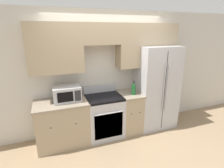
{
  "coord_description": "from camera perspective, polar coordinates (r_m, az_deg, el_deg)",
  "views": [
    {
      "loc": [
        -1.18,
        -2.9,
        2.19
      ],
      "look_at": [
        0.0,
        0.31,
        1.14
      ],
      "focal_mm": 28.0,
      "sensor_mm": 36.0,
      "label": 1
    }
  ],
  "objects": [
    {
      "name": "lower_cabinets_left",
      "position": [
        3.65,
        -15.79,
        -12.15
      ],
      "size": [
        1.0,
        0.64,
        0.89
      ],
      "color": "tan",
      "rests_on": "ground_plane"
    },
    {
      "name": "microwave",
      "position": [
        3.46,
        -14.55,
        -2.98
      ],
      "size": [
        0.51,
        0.4,
        0.29
      ],
      "color": "#B7B7BC",
      "rests_on": "lower_cabinets_left"
    },
    {
      "name": "wall_back",
      "position": [
        3.74,
        -1.31,
        7.01
      ],
      "size": [
        8.0,
        0.39,
        2.6
      ],
      "color": "beige",
      "rests_on": "ground_plane"
    },
    {
      "name": "bottle",
      "position": [
        3.7,
        7.05,
        -1.77
      ],
      "size": [
        0.09,
        0.09,
        0.29
      ],
      "color": "#195928",
      "rests_on": "lower_cabinets_right"
    },
    {
      "name": "refrigerator",
      "position": [
        4.15,
        13.84,
        -1.0
      ],
      "size": [
        0.9,
        0.75,
        1.88
      ],
      "color": "#B7B7BC",
      "rests_on": "ground_plane"
    },
    {
      "name": "ground_plane",
      "position": [
        3.82,
        1.68,
        -17.95
      ],
      "size": [
        12.0,
        12.0,
        0.0
      ],
      "primitive_type": "plane",
      "color": "#937A5B"
    },
    {
      "name": "oven_range",
      "position": [
        3.78,
        -2.57,
        -10.32
      ],
      "size": [
        0.74,
        0.65,
        1.05
      ],
      "color": "#B7B7BC",
      "rests_on": "ground_plane"
    },
    {
      "name": "lower_cabinets_right",
      "position": [
        3.98,
        5.58,
        -9.0
      ],
      "size": [
        0.46,
        0.64,
        0.89
      ],
      "color": "tan",
      "rests_on": "ground_plane"
    }
  ]
}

